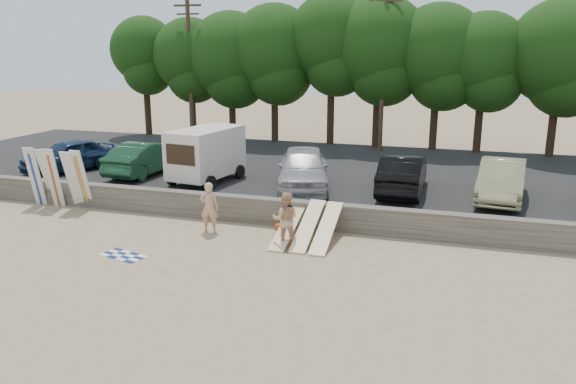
% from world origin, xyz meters
% --- Properties ---
extents(ground, '(120.00, 120.00, 0.00)m').
position_xyz_m(ground, '(0.00, 0.00, 0.00)').
color(ground, tan).
rests_on(ground, ground).
extents(seawall, '(44.00, 0.50, 1.00)m').
position_xyz_m(seawall, '(0.00, 3.00, 0.50)').
color(seawall, '#6B6356').
rests_on(seawall, ground).
extents(parking_lot, '(44.00, 14.50, 0.70)m').
position_xyz_m(parking_lot, '(0.00, 10.50, 0.35)').
color(parking_lot, '#282828').
rests_on(parking_lot, ground).
extents(treeline, '(33.10, 6.15, 9.03)m').
position_xyz_m(treeline, '(0.99, 17.53, 6.34)').
color(treeline, '#382616').
rests_on(treeline, parking_lot).
extents(utility_poles, '(25.80, 0.26, 9.00)m').
position_xyz_m(utility_poles, '(2.00, 16.00, 5.43)').
color(utility_poles, '#473321').
rests_on(utility_poles, parking_lot).
extents(box_trailer, '(2.58, 3.98, 2.39)m').
position_xyz_m(box_trailer, '(-4.24, 5.92, 2.04)').
color(box_trailer, beige).
rests_on(box_trailer, parking_lot).
extents(car_0, '(3.40, 4.87, 1.54)m').
position_xyz_m(car_0, '(-11.61, 5.99, 1.47)').
color(car_0, '#122441').
rests_on(car_0, parking_lot).
extents(car_1, '(1.87, 4.77, 1.55)m').
position_xyz_m(car_1, '(-7.69, 6.52, 1.47)').
color(car_1, '#163F25').
rests_on(car_1, parking_lot).
extents(car_2, '(3.40, 5.57, 1.77)m').
position_xyz_m(car_2, '(0.21, 5.97, 1.59)').
color(car_2, '#ADADB3').
rests_on(car_2, parking_lot).
extents(car_3, '(1.70, 4.80, 1.58)m').
position_xyz_m(car_3, '(4.30, 6.54, 1.49)').
color(car_3, black).
rests_on(car_3, parking_lot).
extents(car_4, '(2.12, 4.89, 1.57)m').
position_xyz_m(car_4, '(8.13, 6.58, 1.48)').
color(car_4, tan).
rests_on(car_4, parking_lot).
extents(surfboard_upright_0, '(0.57, 0.66, 2.55)m').
position_xyz_m(surfboard_upright_0, '(-10.53, 2.46, 1.28)').
color(surfboard_upright_0, silver).
rests_on(surfboard_upright_0, ground).
extents(surfboard_upright_1, '(0.52, 0.85, 2.50)m').
position_xyz_m(surfboard_upright_1, '(-9.97, 2.61, 1.25)').
color(surfboard_upright_1, silver).
rests_on(surfboard_upright_1, ground).
extents(surfboard_upright_2, '(0.57, 0.65, 2.56)m').
position_xyz_m(surfboard_upright_2, '(-9.54, 2.39, 1.28)').
color(surfboard_upright_2, silver).
rests_on(surfboard_upright_2, ground).
extents(surfboard_upright_3, '(0.58, 0.88, 2.50)m').
position_xyz_m(surfboard_upright_3, '(-8.63, 2.45, 1.25)').
color(surfboard_upright_3, silver).
rests_on(surfboard_upright_3, ground).
extents(surfboard_upright_4, '(0.53, 0.70, 2.54)m').
position_xyz_m(surfboard_upright_4, '(-8.28, 2.58, 1.27)').
color(surfboard_upright_4, silver).
rests_on(surfboard_upright_4, ground).
extents(surfboard_low_0, '(0.56, 2.90, 0.91)m').
position_xyz_m(surfboard_low_0, '(0.93, 1.55, 0.45)').
color(surfboard_low_0, beige).
rests_on(surfboard_low_0, ground).
extents(surfboard_low_1, '(0.56, 2.84, 1.11)m').
position_xyz_m(surfboard_low_1, '(1.64, 1.58, 0.56)').
color(surfboard_low_1, beige).
rests_on(surfboard_low_1, ground).
extents(surfboard_low_2, '(0.56, 2.84, 1.09)m').
position_xyz_m(surfboard_low_2, '(2.31, 1.55, 0.55)').
color(surfboard_low_2, beige).
rests_on(surfboard_low_2, ground).
extents(beachgoer_a, '(0.74, 0.55, 1.87)m').
position_xyz_m(beachgoer_a, '(-2.01, 1.40, 0.94)').
color(beachgoer_a, tan).
rests_on(beachgoer_a, ground).
extents(beachgoer_b, '(1.05, 0.90, 1.87)m').
position_xyz_m(beachgoer_b, '(1.04, 0.87, 0.93)').
color(beachgoer_b, tan).
rests_on(beachgoer_b, ground).
extents(cooler, '(0.46, 0.41, 0.32)m').
position_xyz_m(cooler, '(1.46, 2.29, 0.16)').
color(cooler, green).
rests_on(cooler, ground).
extents(gear_bag, '(0.35, 0.31, 0.22)m').
position_xyz_m(gear_bag, '(0.36, 2.40, 0.11)').
color(gear_bag, '#D04A18').
rests_on(gear_bag, ground).
extents(beach_towel, '(1.83, 1.83, 0.00)m').
position_xyz_m(beach_towel, '(-3.68, -1.63, 0.01)').
color(beach_towel, white).
rests_on(beach_towel, ground).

